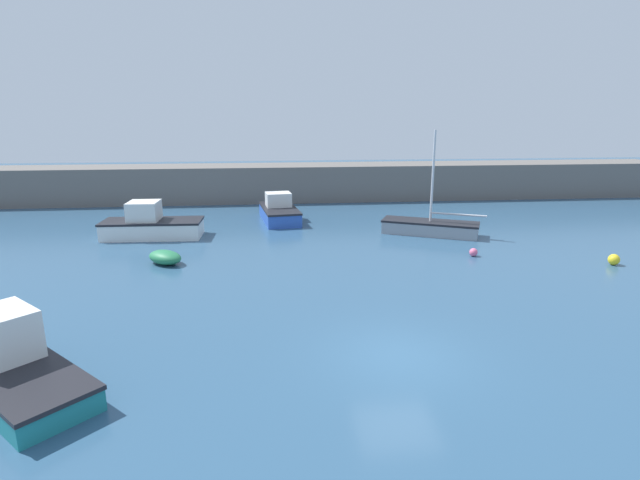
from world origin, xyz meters
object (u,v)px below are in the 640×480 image
at_px(motorboat_with_cabin, 279,211).
at_px(mooring_buoy_yellow, 614,260).
at_px(sailboat_tall_mast, 430,227).
at_px(cabin_cruiser_white, 8,363).
at_px(fishing_dinghy_green, 165,257).
at_px(mooring_buoy_pink, 473,252).
at_px(motorboat_grey_hull, 151,225).

height_order(motorboat_with_cabin, mooring_buoy_yellow, motorboat_with_cabin).
xyz_separation_m(sailboat_tall_mast, cabin_cruiser_white, (-16.40, -15.18, 0.20)).
distance_m(fishing_dinghy_green, mooring_buoy_yellow, 21.40).
height_order(cabin_cruiser_white, mooring_buoy_pink, cabin_cruiser_white).
xyz_separation_m(motorboat_grey_hull, cabin_cruiser_white, (-0.14, -16.12, -0.07)).
bearing_deg(motorboat_with_cabin, motorboat_grey_hull, -70.59).
height_order(sailboat_tall_mast, motorboat_with_cabin, sailboat_tall_mast).
xyz_separation_m(cabin_cruiser_white, mooring_buoy_pink, (17.16, 10.53, -0.45)).
relative_size(cabin_cruiser_white, mooring_buoy_yellow, 10.92).
bearing_deg(sailboat_tall_mast, motorboat_grey_hull, 21.80).
xyz_separation_m(sailboat_tall_mast, mooring_buoy_yellow, (6.83, -6.73, -0.19)).
bearing_deg(fishing_dinghy_green, motorboat_with_cabin, -81.05).
bearing_deg(motorboat_grey_hull, mooring_buoy_yellow, -16.75).
xyz_separation_m(mooring_buoy_yellow, mooring_buoy_pink, (-6.06, 2.08, -0.06)).
relative_size(fishing_dinghy_green, motorboat_grey_hull, 0.39).
bearing_deg(sailboat_tall_mast, mooring_buoy_yellow, 160.53).
relative_size(fishing_dinghy_green, motorboat_with_cabin, 0.43).
relative_size(fishing_dinghy_green, cabin_cruiser_white, 0.38).
distance_m(motorboat_grey_hull, mooring_buoy_yellow, 24.33).
relative_size(sailboat_tall_mast, mooring_buoy_yellow, 11.53).
xyz_separation_m(sailboat_tall_mast, mooring_buoy_pink, (0.77, -4.65, -0.25)).
bearing_deg(fishing_dinghy_green, mooring_buoy_pink, -140.25).
bearing_deg(motorboat_grey_hull, cabin_cruiser_white, -88.89).
bearing_deg(mooring_buoy_yellow, motorboat_with_cabin, 143.73).
bearing_deg(fishing_dinghy_green, cabin_cruiser_white, 120.41).
height_order(sailboat_tall_mast, mooring_buoy_pink, sailboat_tall_mast).
xyz_separation_m(fishing_dinghy_green, cabin_cruiser_white, (-1.95, -10.77, 0.33)).
xyz_separation_m(fishing_dinghy_green, motorboat_with_cabin, (5.65, 9.14, 0.31)).
relative_size(fishing_dinghy_green, mooring_buoy_pink, 5.35).
bearing_deg(mooring_buoy_pink, fishing_dinghy_green, 179.09).
height_order(sailboat_tall_mast, cabin_cruiser_white, sailboat_tall_mast).
bearing_deg(mooring_buoy_yellow, fishing_dinghy_green, 173.78).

